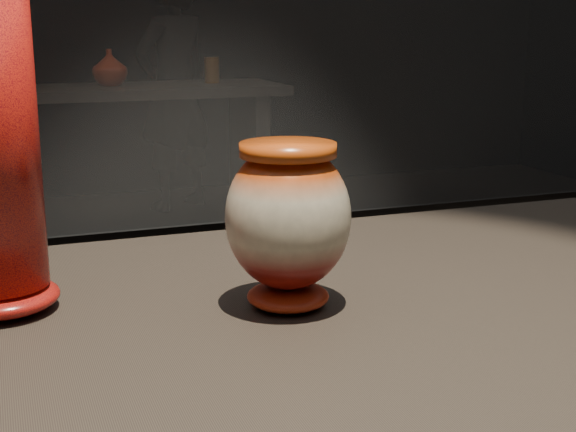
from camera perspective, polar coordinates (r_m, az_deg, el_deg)
main_vase at (r=0.92m, az=-0.00°, el=-0.21°), size 0.16×0.16×0.20m
back_shelf at (r=4.28m, az=-13.77°, el=5.38°), size 2.00×0.60×0.90m
back_vase_mid at (r=4.29m, az=-12.57°, el=10.27°), size 0.20×0.20×0.19m
back_vase_right at (r=4.41m, az=-5.43°, el=10.29°), size 0.08×0.08×0.14m
visitor at (r=5.36m, az=-8.12°, el=8.88°), size 0.68×0.60×1.58m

